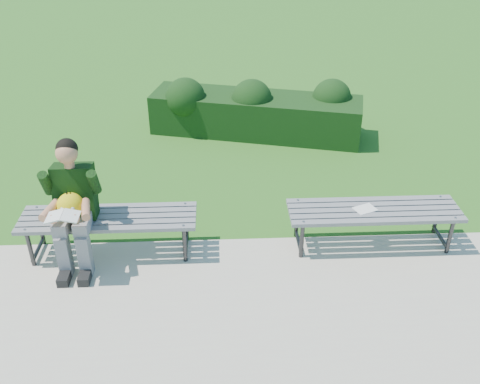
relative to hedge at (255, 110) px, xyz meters
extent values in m
plane|color=#376D20|center=(-0.59, -2.85, -0.38)|extent=(80.00, 80.00, 0.00)
cube|color=beige|center=(-0.59, -4.60, -0.37)|extent=(30.00, 3.50, 0.02)
cube|color=#184113|center=(0.01, 0.00, -0.08)|extent=(3.28, 1.56, 0.60)
sphere|color=#184113|center=(-1.06, 0.08, 0.19)|extent=(0.74, 0.74, 0.61)
sphere|color=#184113|center=(-0.06, -0.05, 0.19)|extent=(0.75, 0.75, 0.61)
sphere|color=#184113|center=(1.16, -0.05, 0.19)|extent=(0.71, 0.71, 0.59)
cube|color=slate|center=(-1.73, -3.23, 0.07)|extent=(1.80, 0.08, 0.04)
cube|color=slate|center=(-1.73, -3.12, 0.07)|extent=(1.80, 0.08, 0.04)
cube|color=slate|center=(-1.73, -3.02, 0.07)|extent=(1.80, 0.09, 0.04)
cube|color=slate|center=(-1.73, -2.91, 0.07)|extent=(1.80, 0.09, 0.04)
cube|color=slate|center=(-1.73, -2.81, 0.07)|extent=(1.80, 0.09, 0.04)
cylinder|color=#2D2D30|center=(-2.51, -3.21, -0.16)|extent=(0.04, 0.04, 0.41)
cylinder|color=#2D2D30|center=(-2.51, -2.83, -0.16)|extent=(0.04, 0.04, 0.41)
cylinder|color=#2D2D30|center=(-2.51, -3.02, 0.03)|extent=(0.04, 0.42, 0.04)
cylinder|color=#2D2D30|center=(-2.51, -3.02, -0.30)|extent=(0.04, 0.42, 0.04)
cylinder|color=gray|center=(-2.51, -3.23, 0.09)|extent=(0.02, 0.02, 0.01)
cylinder|color=gray|center=(-2.51, -2.81, 0.09)|extent=(0.02, 0.02, 0.01)
cylinder|color=#2D2D30|center=(-0.95, -3.21, -0.16)|extent=(0.04, 0.04, 0.41)
cylinder|color=#2D2D30|center=(-0.95, -2.83, -0.16)|extent=(0.04, 0.04, 0.41)
cylinder|color=#2D2D30|center=(-0.95, -3.02, 0.03)|extent=(0.04, 0.42, 0.04)
cylinder|color=#2D2D30|center=(-0.95, -3.02, -0.30)|extent=(0.04, 0.42, 0.04)
cylinder|color=gray|center=(-0.95, -3.23, 0.09)|extent=(0.02, 0.02, 0.01)
cylinder|color=gray|center=(-0.95, -2.81, 0.09)|extent=(0.02, 0.02, 0.01)
cube|color=slate|center=(1.04, -3.21, 0.07)|extent=(1.80, 0.08, 0.04)
cube|color=slate|center=(1.04, -3.11, 0.07)|extent=(1.80, 0.08, 0.04)
cube|color=slate|center=(1.04, -3.01, 0.07)|extent=(1.80, 0.09, 0.04)
cube|color=slate|center=(1.04, -2.90, 0.07)|extent=(1.80, 0.09, 0.04)
cube|color=slate|center=(1.04, -2.80, 0.07)|extent=(1.80, 0.09, 0.04)
cylinder|color=#2D2D30|center=(0.26, -3.20, -0.16)|extent=(0.04, 0.04, 0.41)
cylinder|color=#2D2D30|center=(0.26, -2.82, -0.16)|extent=(0.04, 0.04, 0.41)
cylinder|color=#2D2D30|center=(0.26, -3.01, 0.03)|extent=(0.04, 0.42, 0.04)
cylinder|color=#2D2D30|center=(0.26, -3.01, -0.30)|extent=(0.04, 0.42, 0.04)
cylinder|color=gray|center=(0.26, -3.21, 0.09)|extent=(0.02, 0.02, 0.01)
cylinder|color=gray|center=(0.26, -2.80, 0.09)|extent=(0.02, 0.02, 0.01)
cylinder|color=#2D2D30|center=(1.82, -3.20, -0.16)|extent=(0.04, 0.04, 0.41)
cylinder|color=#2D2D30|center=(1.82, -2.82, -0.16)|extent=(0.04, 0.04, 0.41)
cylinder|color=#2D2D30|center=(1.82, -3.01, 0.03)|extent=(0.04, 0.42, 0.04)
cylinder|color=#2D2D30|center=(1.82, -3.01, -0.30)|extent=(0.04, 0.42, 0.04)
cylinder|color=gray|center=(1.82, -3.21, 0.09)|extent=(0.02, 0.02, 0.01)
cylinder|color=gray|center=(1.82, -2.80, 0.09)|extent=(0.02, 0.02, 0.01)
cube|color=gray|center=(-2.13, -3.18, 0.15)|extent=(0.14, 0.42, 0.13)
cube|color=gray|center=(-1.93, -3.18, 0.15)|extent=(0.14, 0.42, 0.13)
cube|color=gray|center=(-2.13, -3.36, -0.14)|extent=(0.12, 0.13, 0.45)
cube|color=gray|center=(-1.93, -3.36, -0.14)|extent=(0.12, 0.13, 0.45)
cube|color=black|center=(-2.13, -3.46, -0.32)|extent=(0.11, 0.26, 0.09)
cube|color=black|center=(-1.93, -3.46, -0.32)|extent=(0.11, 0.26, 0.09)
cube|color=black|center=(-2.03, -2.98, 0.37)|extent=(0.40, 0.30, 0.59)
cylinder|color=tan|center=(-2.03, -3.00, 0.69)|extent=(0.10, 0.10, 0.08)
sphere|color=tan|center=(-2.03, -3.02, 0.82)|extent=(0.21, 0.21, 0.21)
sphere|color=black|center=(-2.03, -2.99, 0.85)|extent=(0.21, 0.21, 0.21)
cylinder|color=black|center=(-2.26, -3.08, 0.53)|extent=(0.10, 0.21, 0.30)
cylinder|color=black|center=(-1.80, -3.08, 0.53)|extent=(0.10, 0.21, 0.30)
cylinder|color=tan|center=(-2.20, -3.30, 0.36)|extent=(0.14, 0.31, 0.08)
cylinder|color=tan|center=(-1.86, -3.30, 0.36)|extent=(0.14, 0.31, 0.08)
sphere|color=tan|center=(-2.13, -3.46, 0.36)|extent=(0.09, 0.09, 0.09)
sphere|color=tan|center=(-1.93, -3.46, 0.36)|extent=(0.09, 0.09, 0.09)
sphere|color=#CDD11C|center=(-2.03, -3.20, 0.34)|extent=(0.26, 0.26, 0.26)
cone|color=#EE6400|center=(-2.03, -3.31, 0.33)|extent=(0.08, 0.08, 0.08)
cone|color=black|center=(-2.04, -3.19, 0.47)|extent=(0.03, 0.05, 0.08)
cone|color=black|center=(-2.01, -3.18, 0.46)|extent=(0.03, 0.04, 0.07)
sphere|color=white|center=(-2.07, -3.30, 0.37)|extent=(0.05, 0.05, 0.05)
sphere|color=white|center=(-1.98, -3.30, 0.37)|extent=(0.05, 0.05, 0.05)
cube|color=white|center=(-2.10, -3.48, 0.40)|extent=(0.15, 0.20, 0.05)
cube|color=white|center=(-1.95, -3.48, 0.40)|extent=(0.15, 0.20, 0.05)
cube|color=white|center=(0.94, -3.01, 0.09)|extent=(0.26, 0.23, 0.01)
camera|label=1|loc=(-0.59, -7.65, 3.10)|focal=40.00mm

